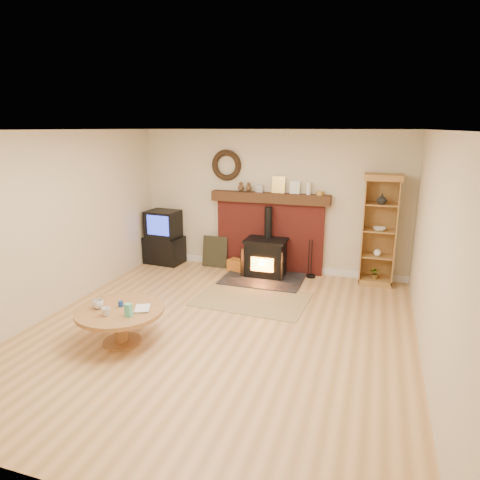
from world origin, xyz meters
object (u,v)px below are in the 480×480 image
(curio_cabinet, at_px, (379,230))
(coffee_table, at_px, (120,315))
(wood_stove, at_px, (265,259))
(tv_unit, at_px, (164,238))

(curio_cabinet, relative_size, coffee_table, 1.75)
(coffee_table, bearing_deg, wood_stove, 69.71)
(curio_cabinet, bearing_deg, coffee_table, -132.83)
(wood_stove, distance_m, curio_cabinet, 2.02)
(wood_stove, height_order, curio_cabinet, curio_cabinet)
(tv_unit, xyz_separation_m, coffee_table, (1.04, -3.14, -0.13))
(tv_unit, bearing_deg, curio_cabinet, 1.22)
(curio_cabinet, xyz_separation_m, coffee_table, (-3.00, -3.23, -0.58))
(tv_unit, relative_size, curio_cabinet, 0.56)
(tv_unit, xyz_separation_m, curio_cabinet, (4.04, 0.09, 0.44))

